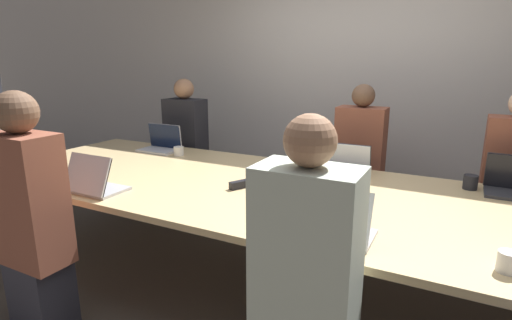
{
  "coord_description": "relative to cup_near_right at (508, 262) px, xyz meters",
  "views": [
    {
      "loc": [
        0.94,
        -2.3,
        1.58
      ],
      "look_at": [
        -0.32,
        0.1,
        0.9
      ],
      "focal_mm": 28.0,
      "sensor_mm": 36.0,
      "label": 1
    }
  ],
  "objects": [
    {
      "name": "conference_table",
      "position": [
        -1.16,
        0.55,
        -0.09
      ],
      "size": [
        4.76,
        1.53,
        0.75
      ],
      "color": "#D6B77F",
      "rests_on": "ground_plane"
    },
    {
      "name": "laptop_near_midright",
      "position": [
        -0.7,
        -0.03,
        0.03
      ],
      "size": [
        0.33,
        0.27,
        0.26
      ],
      "rotation": [
        0.0,
        0.0,
        3.14
      ],
      "color": "#B7B7BC",
      "rests_on": "conference_table"
    },
    {
      "name": "person_near_midright",
      "position": [
        -0.7,
        -0.42,
        -0.12
      ],
      "size": [
        0.4,
        0.24,
        1.4
      ],
      "rotation": [
        0.0,
        0.0,
        3.14
      ],
      "color": "#2D2D38",
      "rests_on": "ground_plane"
    },
    {
      "name": "person_near_left",
      "position": [
        -2.31,
        -0.49,
        -0.09
      ],
      "size": [
        0.4,
        0.24,
        1.43
      ],
      "rotation": [
        0.0,
        0.0,
        3.14
      ],
      "color": "#2D2D38",
      "rests_on": "ground_plane"
    },
    {
      "name": "ground_plane",
      "position": [
        -1.16,
        0.55,
        -0.79
      ],
      "size": [
        24.0,
        24.0,
        0.0
      ],
      "primitive_type": "plane",
      "color": "brown"
    },
    {
      "name": "person_far_left",
      "position": [
        -2.73,
        1.48,
        -0.12
      ],
      "size": [
        0.4,
        0.24,
        1.4
      ],
      "color": "#2D2D38",
      "rests_on": "ground_plane"
    },
    {
      "name": "laptop_far_center",
      "position": [
        -0.97,
        1.1,
        0.02
      ],
      "size": [
        0.36,
        0.22,
        0.23
      ],
      "color": "#333338",
      "rests_on": "conference_table"
    },
    {
      "name": "cup_far_left",
      "position": [
        -2.44,
        1.0,
        -0.0
      ],
      "size": [
        0.09,
        0.09,
        0.08
      ],
      "color": "white",
      "rests_on": "conference_table"
    },
    {
      "name": "laptop_near_left",
      "position": [
        -2.28,
        -0.07,
        0.03
      ],
      "size": [
        0.35,
        0.26,
        0.25
      ],
      "rotation": [
        0.0,
        0.0,
        3.14
      ],
      "color": "#B7B7BC",
      "rests_on": "conference_table"
    },
    {
      "name": "cup_near_midright",
      "position": [
        -0.95,
        0.0,
        0.0
      ],
      "size": [
        0.09,
        0.09,
        0.09
      ],
      "color": "red",
      "rests_on": "conference_table"
    },
    {
      "name": "curtain_wall",
      "position": [
        -1.16,
        2.32,
        0.61
      ],
      "size": [
        12.0,
        0.06,
        2.8
      ],
      "color": "#BCB7B2",
      "rests_on": "ground_plane"
    },
    {
      "name": "cup_near_right",
      "position": [
        0.0,
        0.0,
        0.0
      ],
      "size": [
        0.08,
        0.08,
        0.09
      ],
      "color": "white",
      "rests_on": "conference_table"
    },
    {
      "name": "cup_far_right",
      "position": [
        -0.13,
        1.13,
        0.0
      ],
      "size": [
        0.09,
        0.09,
        0.1
      ],
      "color": "#232328",
      "rests_on": "conference_table"
    },
    {
      "name": "laptop_far_left",
      "position": [
        -2.71,
        1.09,
        0.03
      ],
      "size": [
        0.37,
        0.24,
        0.24
      ],
      "color": "silver",
      "rests_on": "conference_table"
    },
    {
      "name": "person_far_right",
      "position": [
        0.13,
        1.49,
        -0.12
      ],
      "size": [
        0.4,
        0.24,
        1.39
      ],
      "color": "#2D2D38",
      "rests_on": "ground_plane"
    },
    {
      "name": "stapler",
      "position": [
        -1.49,
        0.44,
        -0.02
      ],
      "size": [
        0.11,
        0.15,
        0.05
      ],
      "rotation": [
        0.0,
        0.0,
        -0.47
      ],
      "color": "black",
      "rests_on": "conference_table"
    },
    {
      "name": "cup_near_left",
      "position": [
        -2.56,
        -0.03,
        0.0
      ],
      "size": [
        0.09,
        0.09,
        0.09
      ],
      "color": "red",
      "rests_on": "conference_table"
    },
    {
      "name": "person_far_center",
      "position": [
        -0.97,
        1.6,
        -0.12
      ],
      "size": [
        0.4,
        0.24,
        1.39
      ],
      "color": "#2D2D38",
      "rests_on": "ground_plane"
    }
  ]
}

